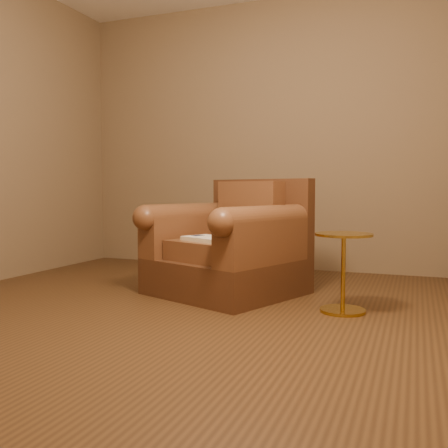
% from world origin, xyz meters
% --- Properties ---
extents(floor, '(4.00, 4.00, 0.00)m').
position_xyz_m(floor, '(0.00, 0.00, 0.00)').
color(floor, '#4C311A').
rests_on(floor, ground).
extents(room, '(4.02, 4.02, 2.71)m').
position_xyz_m(room, '(0.00, 0.00, 1.71)').
color(room, '#7D674C').
rests_on(room, ground).
extents(armchair, '(1.26, 1.23, 0.89)m').
position_xyz_m(armchair, '(0.08, 0.68, 0.34)').
color(armchair, '#4B2B19').
rests_on(armchair, floor).
extents(teddy_bear, '(0.16, 0.19, 0.23)m').
position_xyz_m(teddy_bear, '(0.09, 0.76, 0.51)').
color(teddy_bear, tan).
rests_on(teddy_bear, armchair).
extents(guidebook, '(0.48, 0.41, 0.03)m').
position_xyz_m(guidebook, '(0.02, 0.44, 0.44)').
color(guidebook, beige).
rests_on(guidebook, armchair).
extents(side_table, '(0.37, 0.37, 0.52)m').
position_xyz_m(side_table, '(0.99, 0.36, 0.28)').
color(side_table, '#B88F32').
rests_on(side_table, floor).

